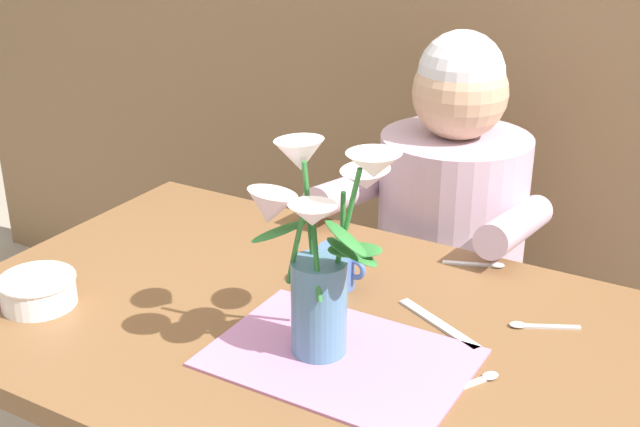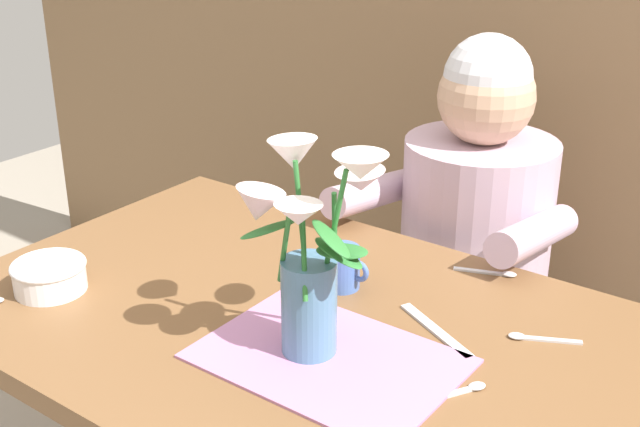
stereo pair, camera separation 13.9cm
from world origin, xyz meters
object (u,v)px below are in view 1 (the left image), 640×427
seated_person (447,272)px  ceramic_bowl (38,289)px  flower_vase (321,248)px  ceramic_mug (338,267)px  dinner_knife (439,324)px

seated_person → ceramic_bowl: seated_person is taller
flower_vase → ceramic_mug: size_ratio=3.73×
ceramic_mug → seated_person: bearing=86.1°
flower_vase → dinner_knife: bearing=52.6°
ceramic_bowl → ceramic_mug: bearing=37.6°
ceramic_bowl → ceramic_mug: ceramic_mug is taller
ceramic_bowl → ceramic_mug: 0.53m
dinner_knife → ceramic_mug: (-0.22, 0.04, 0.04)m
seated_person → ceramic_bowl: bearing=-117.8°
flower_vase → dinner_knife: (0.13, 0.17, -0.18)m
ceramic_bowl → dinner_knife: size_ratio=0.72×
flower_vase → ceramic_mug: bearing=112.3°
flower_vase → ceramic_bowl: bearing=-166.8°
dinner_knife → ceramic_mug: 0.22m
ceramic_bowl → dinner_knife: bearing=24.5°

